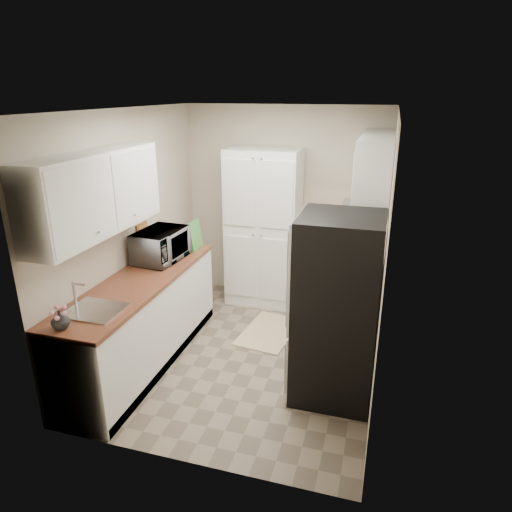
{
  "coord_description": "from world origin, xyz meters",
  "views": [
    {
      "loc": [
        1.26,
        -4.06,
        2.67
      ],
      "look_at": [
        0.04,
        0.15,
        1.06
      ],
      "focal_mm": 32.0,
      "sensor_mm": 36.0,
      "label": 1
    }
  ],
  "objects_px": {
    "electric_range": "(347,308)",
    "wine_bottle": "(165,239)",
    "toaster_oven": "(367,238)",
    "pantry_cabinet": "(264,228)",
    "refrigerator": "(337,309)",
    "microwave": "(161,245)"
  },
  "relations": [
    {
      "from": "pantry_cabinet",
      "to": "toaster_oven",
      "type": "distance_m",
      "value": 1.3
    },
    {
      "from": "pantry_cabinet",
      "to": "wine_bottle",
      "type": "height_order",
      "value": "pantry_cabinet"
    },
    {
      "from": "wine_bottle",
      "to": "toaster_oven",
      "type": "bearing_deg",
      "value": 18.11
    },
    {
      "from": "microwave",
      "to": "wine_bottle",
      "type": "bearing_deg",
      "value": 23.95
    },
    {
      "from": "pantry_cabinet",
      "to": "electric_range",
      "type": "distance_m",
      "value": 1.58
    },
    {
      "from": "wine_bottle",
      "to": "refrigerator",
      "type": "bearing_deg",
      "value": -21.81
    },
    {
      "from": "wine_bottle",
      "to": "pantry_cabinet",
      "type": "bearing_deg",
      "value": 43.94
    },
    {
      "from": "wine_bottle",
      "to": "electric_range",
      "type": "bearing_deg",
      "value": -0.78
    },
    {
      "from": "pantry_cabinet",
      "to": "wine_bottle",
      "type": "xyz_separation_m",
      "value": [
        -0.93,
        -0.9,
        0.06
      ]
    },
    {
      "from": "electric_range",
      "to": "microwave",
      "type": "height_order",
      "value": "microwave"
    },
    {
      "from": "pantry_cabinet",
      "to": "microwave",
      "type": "xyz_separation_m",
      "value": [
        -0.82,
        -1.2,
        0.09
      ]
    },
    {
      "from": "electric_range",
      "to": "wine_bottle",
      "type": "relative_size",
      "value": 4.06
    },
    {
      "from": "wine_bottle",
      "to": "microwave",
      "type": "bearing_deg",
      "value": -70.16
    },
    {
      "from": "refrigerator",
      "to": "toaster_oven",
      "type": "xyz_separation_m",
      "value": [
        0.15,
        1.55,
        0.19
      ]
    },
    {
      "from": "pantry_cabinet",
      "to": "toaster_oven",
      "type": "bearing_deg",
      "value": -7.51
    },
    {
      "from": "refrigerator",
      "to": "wine_bottle",
      "type": "distance_m",
      "value": 2.24
    },
    {
      "from": "microwave",
      "to": "toaster_oven",
      "type": "relative_size",
      "value": 1.46
    },
    {
      "from": "electric_range",
      "to": "toaster_oven",
      "type": "relative_size",
      "value": 2.73
    },
    {
      "from": "pantry_cabinet",
      "to": "microwave",
      "type": "distance_m",
      "value": 1.46
    },
    {
      "from": "pantry_cabinet",
      "to": "wine_bottle",
      "type": "bearing_deg",
      "value": -136.06
    },
    {
      "from": "electric_range",
      "to": "refrigerator",
      "type": "bearing_deg",
      "value": -92.48
    },
    {
      "from": "electric_range",
      "to": "refrigerator",
      "type": "distance_m",
      "value": 0.88
    }
  ]
}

